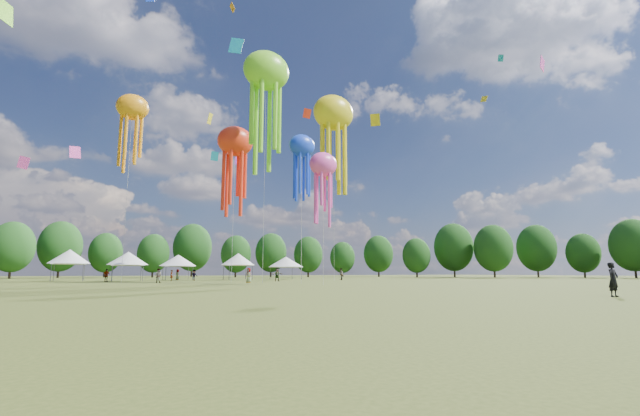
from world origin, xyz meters
name	(u,v)px	position (x,y,z in m)	size (l,w,h in m)	color
ground	(479,300)	(0.00, 0.00, 0.00)	(300.00, 300.00, 0.00)	#384416
observer_main	(613,280)	(7.92, -1.07, 0.84)	(0.62, 0.40, 1.69)	black
spectator_near	(158,276)	(-9.26, 37.93, 0.81)	(0.79, 0.61, 1.62)	gray
spectators_far	(238,275)	(2.24, 46.35, 0.85)	(33.24, 24.64, 1.80)	gray
festival_tents	(188,260)	(-3.28, 55.08, 3.12)	(37.22, 11.83, 4.31)	#47474C
show_kites	(283,128)	(5.10, 37.00, 19.81)	(32.27, 21.23, 27.53)	#F63115
small_kites	(228,58)	(-0.92, 43.38, 31.18)	(71.04, 63.68, 43.08)	#F63115
treeline	(178,240)	(-3.87, 62.51, 6.54)	(201.57, 95.24, 13.43)	#38281C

